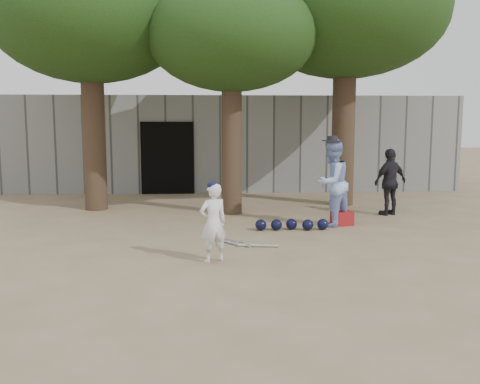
{
  "coord_description": "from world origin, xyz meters",
  "views": [
    {
      "loc": [
        0.01,
        -8.57,
        2.24
      ],
      "look_at": [
        0.6,
        1.0,
        0.95
      ],
      "focal_mm": 40.0,
      "sensor_mm": 36.0,
      "label": 1
    }
  ],
  "objects": [
    {
      "name": "bat_pile",
      "position": [
        0.63,
        0.87,
        0.03
      ],
      "size": [
        1.13,
        0.76,
        0.06
      ],
      "color": "#BCBBC3",
      "rests_on": "ground"
    },
    {
      "name": "ground",
      "position": [
        0.0,
        0.0,
        0.0
      ],
      "size": [
        70.0,
        70.0,
        0.0
      ],
      "primitive_type": "plane",
      "color": "#937C5E",
      "rests_on": "ground"
    },
    {
      "name": "spectator_blue",
      "position": [
        2.64,
        2.54,
        0.92
      ],
      "size": [
        1.13,
        1.12,
        1.84
      ],
      "primitive_type": "imported",
      "rotation": [
        0.0,
        0.0,
        3.88
      ],
      "color": "#98AEEC",
      "rests_on": "ground"
    },
    {
      "name": "back_building",
      "position": [
        -0.0,
        10.33,
        1.5
      ],
      "size": [
        16.0,
        5.24,
        3.0
      ],
      "color": "gray",
      "rests_on": "ground"
    },
    {
      "name": "boy_player",
      "position": [
        0.1,
        -0.25,
        0.63
      ],
      "size": [
        0.54,
        0.46,
        1.26
      ],
      "primitive_type": "imported",
      "rotation": [
        0.0,
        0.0,
        3.56
      ],
      "color": "white",
      "rests_on": "ground"
    },
    {
      "name": "red_bag",
      "position": [
        2.9,
        2.58,
        0.15
      ],
      "size": [
        0.49,
        0.41,
        0.3
      ],
      "primitive_type": "cube",
      "rotation": [
        0.0,
        0.0,
        0.25
      ],
      "color": "maroon",
      "rests_on": "ground"
    },
    {
      "name": "helmet_row",
      "position": [
        1.74,
        2.12,
        0.12
      ],
      "size": [
        1.51,
        0.33,
        0.23
      ],
      "color": "black",
      "rests_on": "ground"
    },
    {
      "name": "spectator_dark",
      "position": [
        4.34,
        3.75,
        0.79
      ],
      "size": [
        1.0,
        0.74,
        1.58
      ],
      "primitive_type": "imported",
      "rotation": [
        0.0,
        0.0,
        3.58
      ],
      "color": "black",
      "rests_on": "ground"
    },
    {
      "name": "tree_row",
      "position": [
        0.74,
        5.02,
        4.69
      ],
      "size": [
        11.4,
        5.8,
        6.69
      ],
      "color": "brown",
      "rests_on": "ground"
    }
  ]
}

